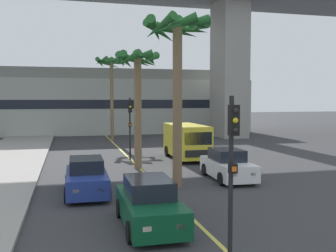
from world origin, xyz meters
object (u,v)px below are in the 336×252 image
object	(u,v)px
delivery_van	(186,140)
palm_tree_mid_median	(112,70)
car_queue_front	(86,178)
traffic_light_median_far	(130,120)
traffic_light_median_near	(232,156)
car_queue_third	(149,205)
car_queue_second	(228,165)
palm_tree_near_median	(178,50)
palm_tree_far_median	(137,76)

from	to	relation	value
delivery_van	palm_tree_mid_median	world-z (taller)	palm_tree_mid_median
car_queue_front	traffic_light_median_far	xyz separation A→B (m)	(3.30, 8.92, 1.99)
traffic_light_median_far	palm_tree_mid_median	xyz separation A→B (m)	(0.22, 12.98, 4.21)
traffic_light_median_far	traffic_light_median_near	bearing A→B (deg)	-90.32
car_queue_front	palm_tree_mid_median	distance (m)	23.03
car_queue_third	car_queue_front	bearing A→B (deg)	109.73
car_queue_front	car_queue_second	distance (m)	7.29
car_queue_front	traffic_light_median_near	distance (m)	8.98
delivery_van	palm_tree_mid_median	distance (m)	15.03
traffic_light_median_near	palm_tree_near_median	size ratio (longest dim) A/B	0.53
palm_tree_mid_median	delivery_van	bearing A→B (deg)	-75.08
car_queue_third	traffic_light_median_far	xyz separation A→B (m)	(1.53, 13.85, 1.99)
palm_tree_near_median	traffic_light_median_near	bearing A→B (deg)	-96.50
car_queue_second	palm_tree_mid_median	distance (m)	21.72
palm_tree_near_median	palm_tree_far_median	distance (m)	5.63
car_queue_third	delivery_van	size ratio (longest dim) A/B	0.78
delivery_van	palm_tree_mid_median	xyz separation A→B (m)	(-3.59, 13.47, 5.63)
traffic_light_median_near	palm_tree_mid_median	distance (m)	30.35
palm_tree_near_median	delivery_van	bearing A→B (deg)	70.28
car_queue_second	delivery_van	bearing A→B (deg)	90.42
traffic_light_median_far	delivery_van	bearing A→B (deg)	-7.33
traffic_light_median_far	palm_tree_far_median	bearing A→B (deg)	-90.78
car_queue_second	traffic_light_median_far	size ratio (longest dim) A/B	0.99
delivery_van	traffic_light_median_far	bearing A→B (deg)	172.67
palm_tree_mid_median	car_queue_third	bearing A→B (deg)	-93.73
traffic_light_median_far	palm_tree_mid_median	bearing A→B (deg)	89.04
traffic_light_median_near	palm_tree_far_median	xyz separation A→B (m)	(0.05, 13.85, 2.73)
traffic_light_median_near	palm_tree_far_median	size ratio (longest dim) A/B	0.60
car_queue_third	palm_tree_mid_median	world-z (taller)	palm_tree_mid_median
palm_tree_mid_median	car_queue_second	bearing A→B (deg)	-79.93
traffic_light_median_near	palm_tree_far_median	distance (m)	14.11
delivery_van	palm_tree_near_median	world-z (taller)	palm_tree_near_median
car_queue_second	palm_tree_far_median	world-z (taller)	palm_tree_far_median
car_queue_third	traffic_light_median_near	distance (m)	4.05
car_queue_second	delivery_van	xyz separation A→B (m)	(-0.05, 7.03, 0.57)
car_queue_front	palm_tree_near_median	bearing A→B (deg)	2.99
palm_tree_near_median	palm_tree_mid_median	distance (m)	21.70
traffic_light_median_near	traffic_light_median_far	bearing A→B (deg)	89.68
car_queue_second	palm_tree_near_median	xyz separation A→B (m)	(-3.00, -1.18, 5.64)
car_queue_second	car_queue_third	xyz separation A→B (m)	(-5.39, -6.33, 0.00)
car_queue_front	palm_tree_near_median	distance (m)	7.01
palm_tree_near_median	palm_tree_mid_median	bearing A→B (deg)	91.70
car_queue_front	palm_tree_far_median	xyz separation A→B (m)	(3.26, 5.70, 4.72)
delivery_van	palm_tree_mid_median	size ratio (longest dim) A/B	0.64
delivery_van	traffic_light_median_far	world-z (taller)	traffic_light_median_far
delivery_van	car_queue_front	bearing A→B (deg)	-130.12
traffic_light_median_near	car_queue_front	bearing A→B (deg)	111.47
palm_tree_far_median	car_queue_second	bearing A→B (deg)	-47.77
car_queue_second	delivery_van	world-z (taller)	delivery_van
car_queue_third	palm_tree_near_median	distance (m)	8.00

